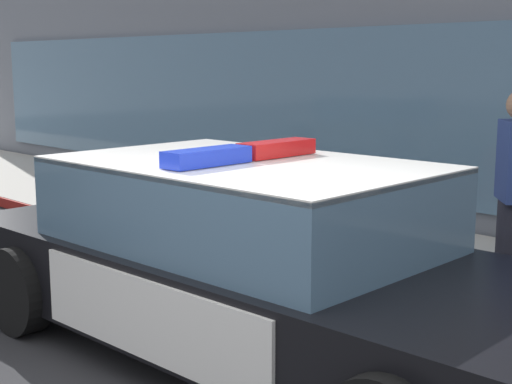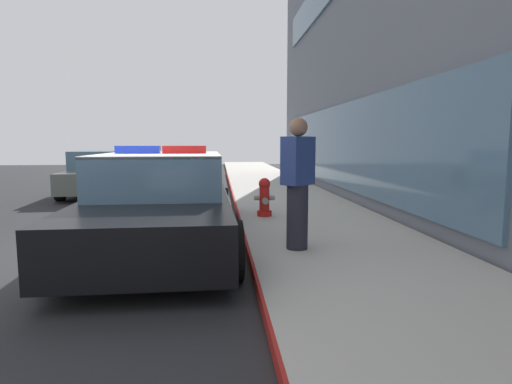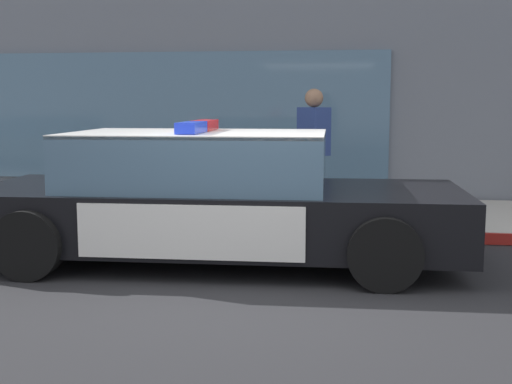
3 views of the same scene
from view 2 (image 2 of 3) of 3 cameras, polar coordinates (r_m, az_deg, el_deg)
ground at (r=6.12m, az=-22.30°, el=-8.39°), size 48.00×48.00×0.00m
sidewalk at (r=6.09m, az=11.97°, el=-7.37°), size 48.00×2.72×0.15m
curb_red_paint at (r=5.84m, az=-1.17°, el=-7.82°), size 28.80×0.04×0.14m
police_cruiser at (r=6.42m, az=-12.68°, el=-1.14°), size 5.13×2.24×1.49m
fire_hydrant at (r=7.95m, az=1.16°, el=-0.78°), size 0.34×0.39×0.73m
car_far_lane at (r=13.41m, az=-19.59°, el=2.50°), size 4.58×2.31×1.29m
pedestrian_on_sidewalk at (r=5.47m, az=5.68°, el=1.14°), size 0.46×0.47×1.71m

